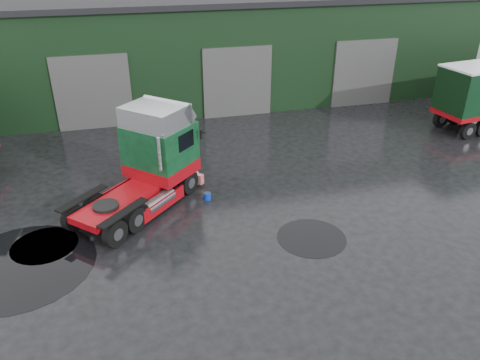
% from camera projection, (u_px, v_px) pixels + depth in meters
% --- Properties ---
extents(ground, '(100.00, 100.00, 0.00)m').
position_uv_depth(ground, '(284.00, 261.00, 15.36)').
color(ground, black).
extents(warehouse, '(32.40, 12.40, 6.30)m').
position_uv_depth(warehouse, '(215.00, 41.00, 31.48)').
color(warehouse, black).
rests_on(warehouse, ground).
extents(hero_tractor, '(6.17, 6.19, 3.81)m').
position_uv_depth(hero_tractor, '(131.00, 166.00, 17.33)').
color(hero_tractor, '#0C361B').
rests_on(hero_tractor, ground).
extents(wash_bucket, '(0.36, 0.36, 0.28)m').
position_uv_depth(wash_bucket, '(207.00, 196.00, 18.88)').
color(wash_bucket, '#0829AD').
rests_on(wash_bucket, ground).
extents(tree_back_a, '(4.40, 4.40, 9.50)m').
position_uv_depth(tree_back_a, '(92.00, 2.00, 37.53)').
color(tree_back_a, black).
rests_on(tree_back_a, ground).
extents(tree_back_b, '(4.40, 4.40, 7.50)m').
position_uv_depth(tree_back_b, '(280.00, 8.00, 41.57)').
color(tree_back_b, black).
rests_on(tree_back_b, ground).
extents(puddle_1, '(2.45, 2.45, 0.01)m').
position_uv_depth(puddle_1, '(312.00, 238.00, 16.52)').
color(puddle_1, black).
rests_on(puddle_1, ground).
extents(puddle_2, '(4.74, 4.74, 0.01)m').
position_uv_depth(puddle_2, '(21.00, 266.00, 15.12)').
color(puddle_2, black).
rests_on(puddle_2, ground).
extents(puddle_4, '(2.26, 2.26, 0.01)m').
position_uv_depth(puddle_4, '(45.00, 245.00, 16.11)').
color(puddle_4, black).
rests_on(puddle_4, ground).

